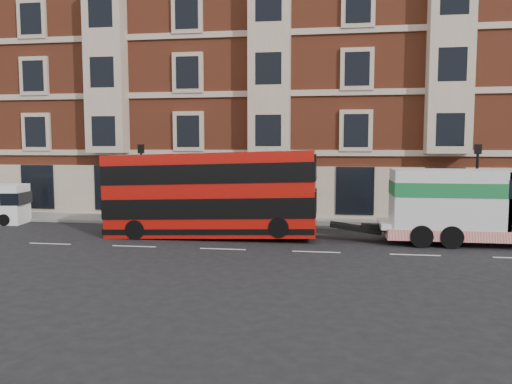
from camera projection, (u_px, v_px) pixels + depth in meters
ground at (223, 249)px, 21.44m from camera, size 120.00×120.00×0.00m
sidewalk at (250, 221)px, 28.82m from camera, size 90.00×3.00×0.15m
victorian_terrace at (273, 66)px, 35.21m from camera, size 45.00×12.00×20.40m
lamp_post_west at (142, 177)px, 28.16m from camera, size 0.35×0.15×4.35m
lamp_post_east at (477, 180)px, 25.57m from camera, size 0.35×0.15×4.35m
double_decker_bus at (210, 193)px, 23.98m from camera, size 10.10×2.32×4.09m
tow_truck at (473, 205)px, 22.28m from camera, size 8.08×2.39×3.37m
pedestrian at (20, 202)px, 30.64m from camera, size 0.67×0.50×1.68m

